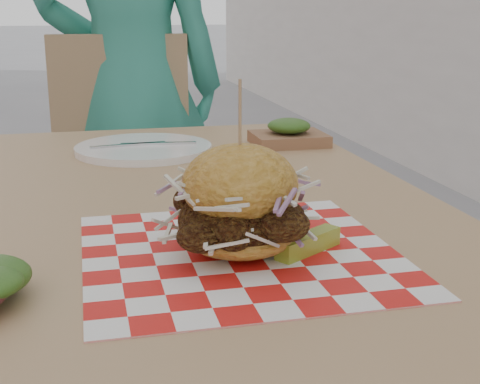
{
  "coord_description": "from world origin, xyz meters",
  "views": [
    {
      "loc": [
        -0.07,
        -0.66,
        1.03
      ],
      "look_at": [
        0.1,
        0.05,
        0.82
      ],
      "focal_mm": 50.0,
      "sensor_mm": 36.0,
      "label": 1
    }
  ],
  "objects_px": {
    "patio_chair": "(127,170)",
    "sandwich": "(240,207)",
    "patio_table": "(166,246)",
    "diner": "(132,85)"
  },
  "relations": [
    {
      "from": "sandwich",
      "to": "patio_table",
      "type": "bearing_deg",
      "value": 102.1
    },
    {
      "from": "patio_table",
      "to": "diner",
      "type": "bearing_deg",
      "value": 87.96
    },
    {
      "from": "patio_table",
      "to": "sandwich",
      "type": "distance_m",
      "value": 0.3
    },
    {
      "from": "patio_table",
      "to": "sandwich",
      "type": "xyz_separation_m",
      "value": [
        0.06,
        -0.26,
        0.14
      ]
    },
    {
      "from": "patio_table",
      "to": "patio_chair",
      "type": "relative_size",
      "value": 1.26
    },
    {
      "from": "diner",
      "to": "patio_table",
      "type": "distance_m",
      "value": 1.15
    },
    {
      "from": "patio_chair",
      "to": "sandwich",
      "type": "xyz_separation_m",
      "value": [
        0.05,
        -1.27,
        0.26
      ]
    },
    {
      "from": "diner",
      "to": "patio_chair",
      "type": "height_order",
      "value": "diner"
    },
    {
      "from": "patio_chair",
      "to": "sandwich",
      "type": "distance_m",
      "value": 1.3
    },
    {
      "from": "patio_chair",
      "to": "sandwich",
      "type": "height_order",
      "value": "sandwich"
    }
  ]
}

